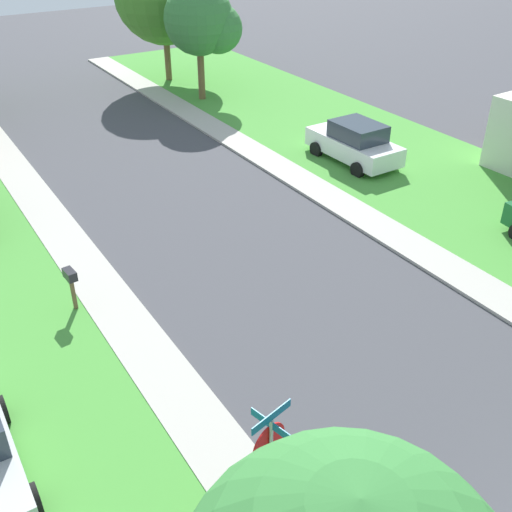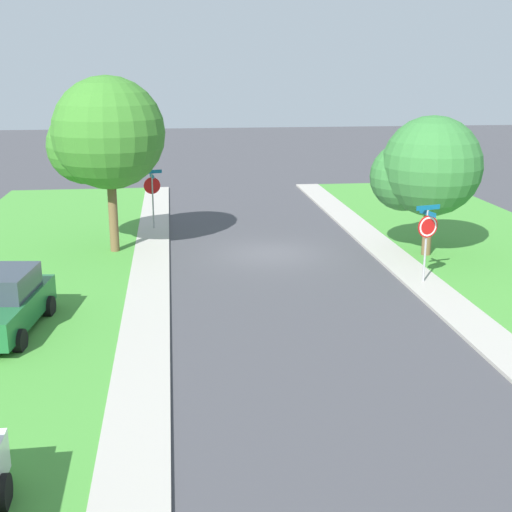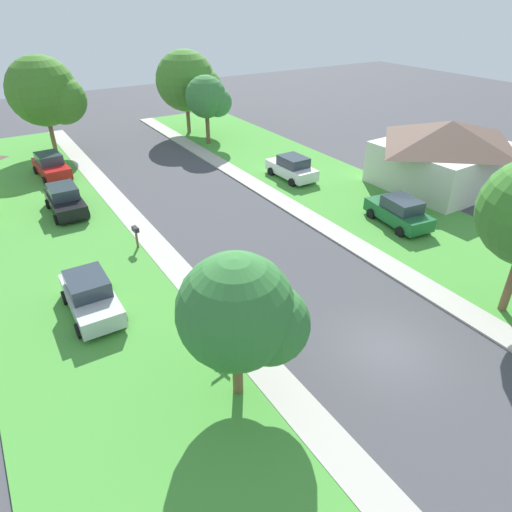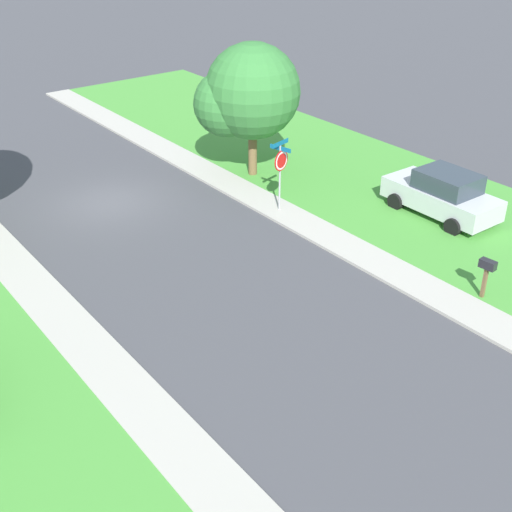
# 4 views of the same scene
# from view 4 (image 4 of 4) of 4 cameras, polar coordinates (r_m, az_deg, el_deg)

# --- Properties ---
(ground_plane) EXTENTS (120.00, 120.00, 0.00)m
(ground_plane) POSITION_cam_4_polar(r_m,az_deg,el_deg) (26.55, -12.36, 4.45)
(ground_plane) COLOR #424247
(sidewalk_east) EXTENTS (1.40, 56.00, 0.10)m
(sidewalk_east) POSITION_cam_4_polar(r_m,az_deg,el_deg) (15.66, -7.86, -14.48)
(sidewalk_east) COLOR #ADA89E
(sidewalk_east) RESTS_ON ground
(sidewalk_west) EXTENTS (1.40, 56.00, 0.10)m
(sidewalk_west) POSITION_cam_4_polar(r_m,az_deg,el_deg) (20.77, 15.02, -3.11)
(sidewalk_west) COLOR #ADA89E
(sidewalk_west) RESTS_ON ground
(stop_sign_far_corner) EXTENTS (0.90, 0.90, 2.77)m
(stop_sign_far_corner) POSITION_cam_4_polar(r_m,az_deg,el_deg) (24.45, 2.11, 7.76)
(stop_sign_far_corner) COLOR #9E9EA3
(stop_sign_far_corner) RESTS_ON ground
(car_silver_behind_trees) EXTENTS (2.06, 4.31, 1.76)m
(car_silver_behind_trees) POSITION_cam_4_polar(r_m,az_deg,el_deg) (25.45, 15.57, 5.09)
(car_silver_behind_trees) COLOR silver
(car_silver_behind_trees) RESTS_ON ground
(tree_across_left) EXTENTS (4.11, 3.83, 5.50)m
(tree_across_left) POSITION_cam_4_polar(r_m,az_deg,el_deg) (27.35, -0.86, 13.56)
(tree_across_left) COLOR brown
(tree_across_left) RESTS_ON ground
(mailbox) EXTENTS (0.29, 0.50, 1.31)m
(mailbox) POSITION_cam_4_polar(r_m,az_deg,el_deg) (20.51, 19.03, -1.09)
(mailbox) COLOR brown
(mailbox) RESTS_ON ground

